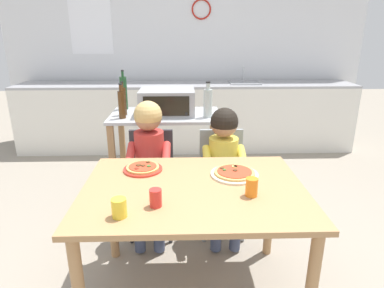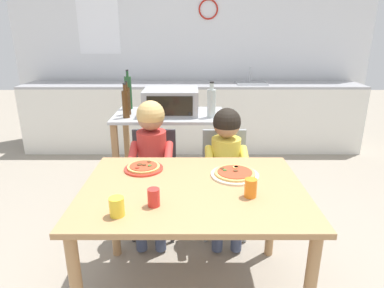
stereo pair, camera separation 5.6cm
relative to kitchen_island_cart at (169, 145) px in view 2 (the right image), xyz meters
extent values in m
plane|color=gray|center=(0.20, 0.07, -0.58)|extent=(12.49, 12.49, 0.00)
cube|color=silver|center=(0.20, 2.00, 0.77)|extent=(4.93, 0.12, 2.70)
cube|color=white|center=(-1.06, 1.94, 1.07)|extent=(0.56, 0.01, 0.80)
torus|color=red|center=(0.42, 1.93, 1.25)|extent=(0.26, 0.02, 0.26)
cube|color=silver|center=(0.20, 1.59, -0.14)|extent=(4.44, 0.60, 0.86)
cube|color=#9E9EA3|center=(0.20, 1.59, 0.30)|extent=(4.44, 0.60, 0.03)
cube|color=gray|center=(0.98, 1.59, 0.31)|extent=(0.40, 0.33, 0.02)
cylinder|color=#B7BABF|center=(0.98, 1.71, 0.42)|extent=(0.02, 0.02, 0.20)
cube|color=#B7BABF|center=(0.00, 0.00, 0.28)|extent=(0.96, 0.57, 0.02)
cube|color=#AD7F51|center=(0.00, 0.00, -0.27)|extent=(0.88, 0.52, 0.02)
cube|color=#AD7F51|center=(-0.44, -0.24, -0.15)|extent=(0.05, 0.05, 0.84)
cube|color=#AD7F51|center=(0.44, -0.24, -0.15)|extent=(0.05, 0.05, 0.84)
cube|color=#AD7F51|center=(-0.44, 0.24, -0.15)|extent=(0.05, 0.05, 0.84)
cube|color=#AD7F51|center=(0.44, 0.24, -0.15)|extent=(0.05, 0.05, 0.84)
cube|color=#999BA0|center=(0.02, 0.03, 0.40)|extent=(0.47, 0.39, 0.21)
cube|color=black|center=(0.02, -0.17, 0.40)|extent=(0.37, 0.01, 0.16)
cylinder|color=black|center=(0.18, -0.17, 0.34)|extent=(0.02, 0.01, 0.02)
cylinder|color=#ADB7B2|center=(0.36, -0.12, 0.41)|extent=(0.07, 0.07, 0.23)
cylinder|color=#ADB7B2|center=(0.36, -0.12, 0.55)|extent=(0.03, 0.03, 0.05)
cylinder|color=black|center=(0.36, -0.12, 0.58)|extent=(0.04, 0.04, 0.01)
cylinder|color=#4C2D14|center=(-0.36, -0.02, 0.41)|extent=(0.05, 0.05, 0.23)
cylinder|color=#4C2D14|center=(-0.36, -0.02, 0.55)|extent=(0.02, 0.02, 0.04)
cylinder|color=black|center=(-0.36, -0.02, 0.58)|extent=(0.02, 0.02, 0.01)
cylinder|color=#4C2D14|center=(-0.35, -0.13, 0.41)|extent=(0.06, 0.06, 0.23)
cylinder|color=#4C2D14|center=(-0.35, -0.13, 0.54)|extent=(0.03, 0.03, 0.05)
cylinder|color=black|center=(-0.35, -0.13, 0.58)|extent=(0.03, 0.03, 0.01)
cylinder|color=#1E4723|center=(-0.39, 0.20, 0.44)|extent=(0.06, 0.06, 0.30)
cylinder|color=#1E4723|center=(-0.39, 0.20, 0.61)|extent=(0.02, 0.02, 0.05)
cylinder|color=black|center=(-0.39, 0.20, 0.64)|extent=(0.02, 0.02, 0.01)
cube|color=#AD7F51|center=(0.20, -1.18, 0.15)|extent=(1.23, 0.91, 0.03)
cylinder|color=#AD7F51|center=(-0.35, -0.78, -0.22)|extent=(0.06, 0.06, 0.71)
cylinder|color=#AD7F51|center=(0.76, -0.78, -0.22)|extent=(0.06, 0.06, 0.71)
cube|color=#333338|center=(-0.10, -0.49, -0.14)|extent=(0.36, 0.36, 0.04)
cube|color=#333338|center=(-0.10, -0.33, 0.05)|extent=(0.34, 0.03, 0.38)
cylinder|color=#333338|center=(0.05, -0.64, -0.36)|extent=(0.03, 0.03, 0.42)
cylinder|color=#333338|center=(-0.25, -0.64, -0.36)|extent=(0.03, 0.03, 0.42)
cylinder|color=#333338|center=(0.05, -0.34, -0.36)|extent=(0.03, 0.03, 0.42)
cylinder|color=#333338|center=(-0.25, -0.34, -0.36)|extent=(0.03, 0.03, 0.42)
cube|color=gray|center=(0.45, -0.49, -0.14)|extent=(0.36, 0.36, 0.04)
cube|color=gray|center=(0.45, -0.33, 0.05)|extent=(0.34, 0.03, 0.38)
cylinder|color=gray|center=(0.60, -0.64, -0.36)|extent=(0.03, 0.03, 0.42)
cylinder|color=gray|center=(0.30, -0.64, -0.36)|extent=(0.03, 0.03, 0.42)
cylinder|color=gray|center=(0.60, -0.34, -0.36)|extent=(0.03, 0.03, 0.42)
cylinder|color=gray|center=(0.30, -0.34, -0.36)|extent=(0.03, 0.03, 0.42)
cube|color=#424C6B|center=(-0.03, -0.63, -0.10)|extent=(0.10, 0.30, 0.10)
cylinder|color=#424C6B|center=(-0.03, -0.76, -0.34)|extent=(0.08, 0.08, 0.44)
cube|color=#424C6B|center=(-0.17, -0.63, -0.10)|extent=(0.10, 0.30, 0.10)
cylinder|color=#424C6B|center=(-0.17, -0.76, -0.34)|extent=(0.08, 0.08, 0.44)
cylinder|color=#BC332D|center=(0.03, -0.59, 0.13)|extent=(0.06, 0.26, 0.15)
cylinder|color=#BC332D|center=(-0.23, -0.59, 0.13)|extent=(0.06, 0.26, 0.15)
cylinder|color=#BC332D|center=(-0.10, -0.49, 0.09)|extent=(0.22, 0.22, 0.37)
sphere|color=#A37556|center=(-0.10, -0.49, 0.39)|extent=(0.20, 0.20, 0.20)
sphere|color=tan|center=(-0.10, -0.49, 0.40)|extent=(0.21, 0.21, 0.21)
cube|color=#424C6B|center=(0.52, -0.63, -0.10)|extent=(0.10, 0.30, 0.10)
cylinder|color=#424C6B|center=(0.52, -0.76, -0.34)|extent=(0.08, 0.08, 0.44)
cube|color=#424C6B|center=(0.38, -0.63, -0.10)|extent=(0.10, 0.30, 0.10)
cylinder|color=#424C6B|center=(0.38, -0.76, -0.34)|extent=(0.08, 0.08, 0.44)
cylinder|color=yellow|center=(0.58, -0.59, 0.10)|extent=(0.06, 0.26, 0.15)
cylinder|color=yellow|center=(0.32, -0.59, 0.10)|extent=(0.06, 0.26, 0.15)
cylinder|color=yellow|center=(0.45, -0.49, 0.07)|extent=(0.22, 0.22, 0.32)
sphere|color=#A37556|center=(0.45, -0.49, 0.33)|extent=(0.20, 0.20, 0.20)
sphere|color=black|center=(0.45, -0.49, 0.35)|extent=(0.21, 0.21, 0.21)
cylinder|color=red|center=(-0.10, -0.93, 0.17)|extent=(0.24, 0.24, 0.01)
cylinder|color=tan|center=(-0.10, -0.93, 0.18)|extent=(0.20, 0.20, 0.01)
cylinder|color=#B23D23|center=(-0.10, -0.93, 0.19)|extent=(0.17, 0.17, 0.00)
cylinder|color=#386628|center=(-0.06, -0.94, 0.19)|extent=(0.02, 0.02, 0.01)
cylinder|color=#563319|center=(-0.13, -0.92, 0.19)|extent=(0.03, 0.03, 0.01)
cylinder|color=#563319|center=(-0.10, -0.93, 0.19)|extent=(0.03, 0.03, 0.01)
cylinder|color=maroon|center=(-0.14, -0.98, 0.19)|extent=(0.02, 0.02, 0.01)
cylinder|color=#563319|center=(-0.08, -0.87, 0.19)|extent=(0.03, 0.03, 0.01)
cylinder|color=beige|center=(0.45, -1.03, 0.17)|extent=(0.29, 0.29, 0.01)
cylinder|color=tan|center=(0.45, -1.03, 0.18)|extent=(0.24, 0.24, 0.01)
cylinder|color=#B23D23|center=(0.45, -1.03, 0.19)|extent=(0.21, 0.21, 0.00)
cylinder|color=#386628|center=(0.40, -1.01, 0.19)|extent=(0.02, 0.02, 0.01)
cylinder|color=#DBC666|center=(0.46, -0.97, 0.19)|extent=(0.03, 0.03, 0.01)
cylinder|color=maroon|center=(0.47, -0.97, 0.19)|extent=(0.03, 0.03, 0.01)
cylinder|color=#563319|center=(0.38, -0.99, 0.19)|extent=(0.02, 0.02, 0.01)
cylinder|color=#563319|center=(0.46, -1.02, 0.19)|extent=(0.03, 0.03, 0.01)
cylinder|color=red|center=(0.01, -1.39, 0.21)|extent=(0.06, 0.06, 0.09)
cylinder|color=yellow|center=(-0.15, -1.48, 0.21)|extent=(0.07, 0.07, 0.09)
cylinder|color=orange|center=(0.50, -1.29, 0.21)|extent=(0.06, 0.06, 0.10)
camera|label=1|loc=(0.14, -2.86, 0.99)|focal=31.39mm
camera|label=2|loc=(0.20, -2.86, 0.99)|focal=31.39mm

